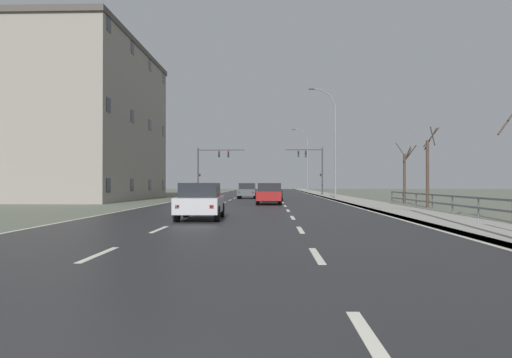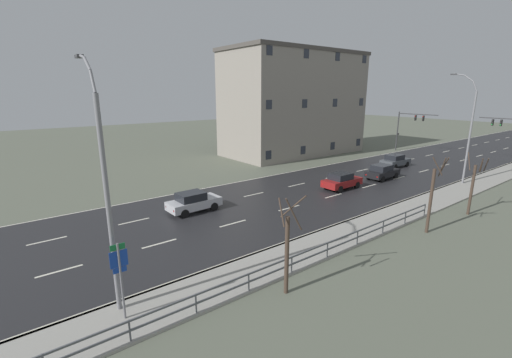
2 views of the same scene
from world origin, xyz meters
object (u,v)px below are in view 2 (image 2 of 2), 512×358
object	(u,v)px
traffic_signal_left	(407,124)
brick_building	(294,103)
car_far_right	(193,202)
car_distant	(382,172)
car_mid_centre	(342,181)
street_lamp_foreground	(106,194)
car_near_right	(395,161)
traffic_signal_right	(508,133)
street_lamp_midground	(468,132)
highway_sign	(120,272)

from	to	relation	value
traffic_signal_left	brick_building	distance (m)	17.95
car_far_right	car_distant	bearing A→B (deg)	79.57
car_far_right	car_mid_centre	bearing A→B (deg)	76.67
street_lamp_foreground	car_near_right	distance (m)	36.84
traffic_signal_left	car_far_right	size ratio (longest dim) A/B	1.46
traffic_signal_right	brick_building	xyz separation A→B (m)	(-22.97, -14.72, 3.26)
car_mid_centre	car_far_right	size ratio (longest dim) A/B	0.99
street_lamp_midground	traffic_signal_left	distance (m)	19.56
street_lamp_midground	street_lamp_foreground	bearing A→B (deg)	-89.95
street_lamp_foreground	car_far_right	distance (m)	13.06
street_lamp_foreground	traffic_signal_right	bearing A→B (deg)	90.84
car_distant	traffic_signal_left	bearing A→B (deg)	111.80
street_lamp_midground	highway_sign	world-z (taller)	street_lamp_midground
car_mid_centre	car_far_right	world-z (taller)	same
car_mid_centre	car_near_right	distance (m)	13.24
highway_sign	car_far_right	size ratio (longest dim) A/B	0.82
car_distant	brick_building	world-z (taller)	brick_building
street_lamp_foreground	traffic_signal_right	size ratio (longest dim) A/B	1.73
car_far_right	brick_building	world-z (taller)	brick_building
car_far_right	street_lamp_midground	bearing A→B (deg)	68.28
traffic_signal_right	car_near_right	size ratio (longest dim) A/B	1.47
highway_sign	car_distant	distance (m)	29.87
traffic_signal_right	car_distant	bearing A→B (deg)	-106.13
highway_sign	traffic_signal_left	bearing A→B (deg)	107.29
car_distant	highway_sign	bearing A→B (deg)	-77.70
highway_sign	brick_building	size ratio (longest dim) A/B	0.16
highway_sign	car_mid_centre	distance (m)	23.71
traffic_signal_right	brick_building	size ratio (longest dim) A/B	0.29
traffic_signal_left	car_far_right	world-z (taller)	traffic_signal_left
highway_sign	street_lamp_midground	bearing A→B (deg)	91.64
car_near_right	car_far_right	size ratio (longest dim) A/B	0.99
car_distant	brick_building	distance (m)	19.20
street_lamp_foreground	brick_building	distance (m)	40.45
street_lamp_midground	traffic_signal_right	bearing A→B (deg)	92.73
car_far_right	brick_building	distance (m)	29.20
street_lamp_midground	brick_building	xyz separation A→B (m)	(-23.64, -0.86, 2.13)
highway_sign	car_near_right	bearing A→B (deg)	104.78
car_mid_centre	car_near_right	bearing A→B (deg)	99.41
traffic_signal_left	car_mid_centre	xyz separation A→B (m)	(7.59, -24.86, -3.42)
street_lamp_foreground	car_distant	bearing A→B (deg)	101.74
street_lamp_midground	traffic_signal_right	xyz separation A→B (m)	(-0.66, 13.86, -1.13)
highway_sign	brick_building	distance (m)	41.28
street_lamp_midground	car_near_right	xyz separation A→B (m)	(-8.43, 2.01, -4.47)
car_distant	brick_building	size ratio (longest dim) A/B	0.20
traffic_signal_right	street_lamp_foreground	bearing A→B (deg)	-89.16
highway_sign	car_distant	bearing A→B (deg)	103.48
traffic_signal_right	car_far_right	world-z (taller)	traffic_signal_right
car_mid_centre	car_far_right	distance (m)	14.53
traffic_signal_left	car_far_right	xyz separation A→B (m)	(4.74, -39.10, -3.42)
highway_sign	car_mid_centre	bearing A→B (deg)	107.63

